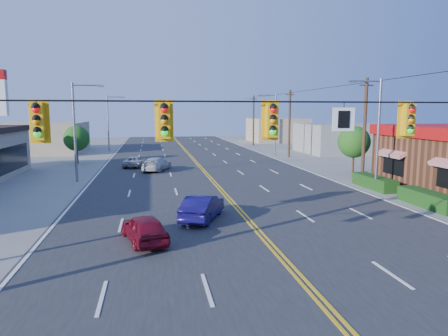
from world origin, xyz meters
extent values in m
plane|color=gray|center=(0.00, 0.00, 0.00)|extent=(160.00, 160.00, 0.00)
cube|color=#2D2D30|center=(0.00, 20.00, 0.03)|extent=(20.00, 120.00, 0.06)
cylinder|color=black|center=(0.00, 0.00, 6.00)|extent=(24.00, 0.05, 0.05)
cube|color=white|center=(1.20, 0.00, 5.45)|extent=(0.75, 0.04, 0.75)
cube|color=#D89E0C|center=(-8.00, 0.00, 5.42)|extent=(0.55, 0.34, 1.25)
cube|color=#D89E0C|center=(-4.50, 0.00, 5.42)|extent=(0.55, 0.34, 1.25)
cube|color=#D89E0C|center=(-1.20, 0.00, 5.42)|extent=(0.55, 0.34, 1.25)
cube|color=#D89E0C|center=(3.50, 0.00, 5.42)|extent=(0.55, 0.34, 1.25)
cube|color=#194214|center=(11.50, 12.00, 0.45)|extent=(1.20, 9.00, 0.90)
cylinder|color=gray|center=(11.00, 14.00, 4.00)|extent=(0.20, 0.20, 8.00)
cylinder|color=gray|center=(9.90, 14.00, 7.80)|extent=(2.20, 0.12, 0.12)
cube|color=gray|center=(8.80, 14.00, 7.75)|extent=(0.50, 0.25, 0.15)
cylinder|color=gray|center=(11.00, 38.00, 4.00)|extent=(0.20, 0.20, 8.00)
cylinder|color=gray|center=(9.90, 38.00, 7.80)|extent=(2.20, 0.12, 0.12)
cube|color=gray|center=(8.80, 38.00, 7.75)|extent=(0.50, 0.25, 0.15)
cylinder|color=gray|center=(-11.00, 22.00, 4.00)|extent=(0.20, 0.20, 8.00)
cylinder|color=gray|center=(-9.90, 22.00, 7.80)|extent=(2.20, 0.12, 0.12)
cube|color=gray|center=(-8.80, 22.00, 7.75)|extent=(0.50, 0.25, 0.15)
cylinder|color=gray|center=(-11.00, 48.00, 4.00)|extent=(0.20, 0.20, 8.00)
cylinder|color=gray|center=(-9.90, 48.00, 7.80)|extent=(2.20, 0.12, 0.12)
cube|color=gray|center=(-8.80, 48.00, 7.75)|extent=(0.50, 0.25, 0.15)
cylinder|color=#47301E|center=(12.20, 18.00, 4.20)|extent=(0.28, 0.28, 8.40)
cylinder|color=#47301E|center=(12.20, 36.00, 4.20)|extent=(0.28, 0.28, 8.40)
cylinder|color=#47301E|center=(12.20, 54.00, 4.20)|extent=(0.28, 0.28, 8.40)
cylinder|color=#47301E|center=(13.50, 22.00, 1.05)|extent=(0.20, 0.20, 2.10)
sphere|color=#235B19|center=(13.50, 22.00, 2.94)|extent=(2.94, 2.94, 2.94)
cylinder|color=#47301E|center=(-13.00, 34.00, 1.00)|extent=(0.20, 0.20, 2.00)
sphere|color=#235B19|center=(-13.00, 34.00, 2.80)|extent=(2.80, 2.80, 2.80)
cube|color=gray|center=(22.00, 40.00, 2.00)|extent=(12.00, 10.00, 4.00)
cube|color=tan|center=(-20.00, 48.00, 2.10)|extent=(11.00, 12.00, 4.20)
cube|color=tan|center=(19.00, 62.00, 2.20)|extent=(10.00, 10.00, 4.40)
imported|color=maroon|center=(-5.29, 5.18, 0.61)|extent=(2.35, 3.84, 1.22)
imported|color=#120D4C|center=(-2.33, 8.38, 0.67)|extent=(2.91, 4.27, 1.33)
imported|color=#BDBDBD|center=(-4.46, 26.66, 0.65)|extent=(3.25, 4.84, 1.30)
imported|color=#B9B8BE|center=(-6.61, 29.80, 0.54)|extent=(2.54, 4.20, 1.09)
camera|label=1|loc=(-4.88, -11.99, 5.69)|focal=32.00mm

